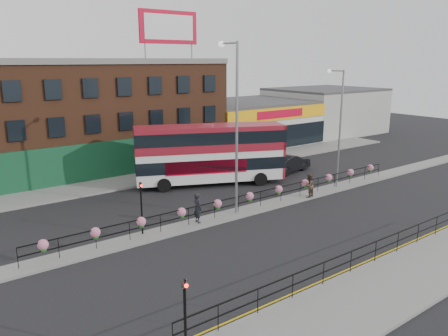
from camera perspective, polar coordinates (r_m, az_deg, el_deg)
ground at (r=30.68m, az=3.36°, el=-5.63°), size 120.00×120.00×0.00m
south_pavement at (r=23.52m, az=22.95°, el=-12.93°), size 60.00×4.00×0.15m
north_pavement at (r=40.18m, az=-7.67°, el=-0.87°), size 60.00×4.00×0.15m
median at (r=30.66m, az=3.36°, el=-5.49°), size 60.00×1.60×0.15m
yellow_line_inner at (r=24.63m, az=18.27°, el=-11.44°), size 60.00×0.10×0.01m
yellow_line_outer at (r=24.54m, az=18.62°, el=-11.56°), size 60.00×0.10×0.01m
brick_building at (r=44.83m, az=-17.41°, el=6.74°), size 25.00×12.21×10.30m
supermarket at (r=54.97m, az=2.91°, el=5.98°), size 15.00×12.25×5.30m
warehouse_east at (r=65.28m, az=13.00°, el=7.35°), size 14.50×12.00×6.30m
billboard at (r=42.79m, az=-7.24°, el=17.76°), size 6.00×0.29×4.40m
median_railing at (r=30.35m, az=3.38°, el=-3.77°), size 30.04×0.56×1.23m
south_railing at (r=22.53m, az=16.29°, el=-11.06°), size 20.04×0.05×1.12m
double_decker_bus at (r=36.40m, az=-1.78°, el=2.57°), size 12.52×7.60×5.02m
car at (r=41.36m, az=8.42°, el=0.63°), size 3.73×5.79×1.68m
pedestrian_a at (r=27.88m, az=-3.47°, el=-5.20°), size 0.77×0.55×1.97m
pedestrian_b at (r=33.53m, az=11.02°, el=-2.24°), size 1.20×1.09×1.83m
lamp_column_west at (r=28.54m, az=1.33°, el=7.06°), size 0.41×1.98×11.30m
lamp_column_east at (r=36.13m, az=14.70°, el=6.27°), size 0.34×1.65×9.40m
traffic_light_south at (r=15.10m, az=-5.13°, el=-17.23°), size 0.15×0.28×3.65m
traffic_light_median at (r=26.08m, az=-10.79°, el=-3.71°), size 0.15×0.28×3.65m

